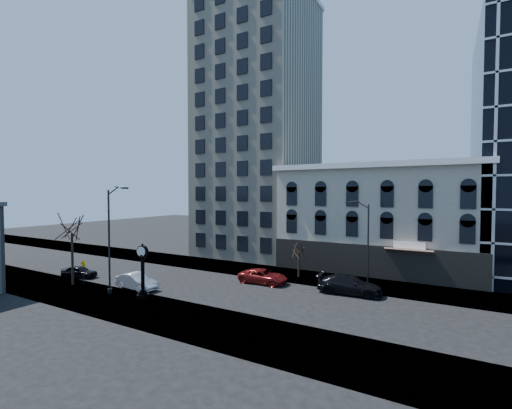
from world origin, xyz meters
The scene contains 15 objects.
ground centered at (0.00, 0.00, 0.00)m, with size 160.00×160.00×0.00m, color black.
sidewalk_far centered at (0.00, 8.00, 0.06)m, with size 160.00×6.00×0.12m, color gray.
sidewalk_near centered at (0.00, -8.00, 0.06)m, with size 160.00×6.00×0.12m, color gray.
cream_tower centered at (-6.11, 18.88, 19.32)m, with size 15.90×15.40×42.50m.
victorian_row centered at (12.00, 15.89, 6.00)m, with size 22.60×11.19×12.50m.
street_clock centered at (-3.63, -6.04, 2.25)m, with size 1.07×1.07×4.71m.
street_lamp_near centered at (-6.46, -6.57, 7.58)m, with size 2.56×0.61×9.89m.
street_lamp_far centered at (12.16, 6.61, 6.53)m, with size 2.19×0.54×8.49m.
bare_tree_near centered at (-12.90, -6.53, 6.32)m, with size 4.78×4.78×8.20m.
bare_tree_far centered at (5.39, 7.38, 3.47)m, with size 2.59×2.59×4.45m.
warning_sign centered at (-11.98, -6.00, 1.83)m, with size 0.81×0.07×2.49m.
car_near_a centered at (-15.44, -4.17, 0.65)m, with size 1.53×3.81×1.30m, color black.
car_near_b centered at (-6.44, -4.26, 0.75)m, with size 1.60×4.58×1.51m, color silver.
car_far_a centered at (3.05, 3.60, 0.70)m, with size 2.33×5.04×1.40m, color maroon.
car_far_b centered at (11.67, 4.18, 0.84)m, with size 2.36×5.79×1.68m, color black.
Camera 1 is at (19.37, -26.83, 9.24)m, focal length 24.00 mm.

